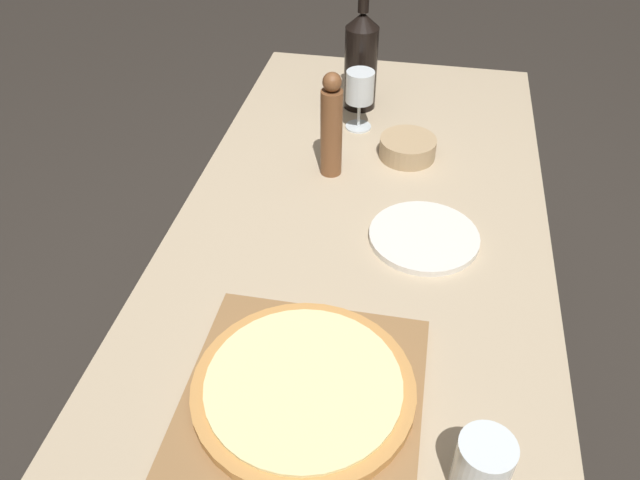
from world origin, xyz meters
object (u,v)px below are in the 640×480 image
(pizza, at_px, (304,387))
(small_bowl, at_px, (408,148))
(wine_bottle, at_px, (361,59))
(pepper_mill, at_px, (331,127))
(wine_glass, at_px, (360,89))

(pizza, height_order, small_bowl, small_bowl)
(wine_bottle, height_order, small_bowl, wine_bottle)
(pepper_mill, bearing_deg, wine_bottle, 86.63)
(pizza, bearing_deg, wine_bottle, 92.93)
(wine_glass, bearing_deg, wine_bottle, 97.16)
(small_bowl, bearing_deg, pizza, -97.85)
(wine_bottle, relative_size, small_bowl, 2.51)
(pizza, xyz_separation_m, wine_glass, (-0.04, 0.86, 0.08))
(wine_glass, bearing_deg, pizza, -87.66)
(pizza, height_order, pepper_mill, pepper_mill)
(wine_bottle, xyz_separation_m, pepper_mill, (-0.02, -0.34, -0.01))
(wine_bottle, xyz_separation_m, small_bowl, (0.15, -0.23, -0.11))
(wine_bottle, bearing_deg, small_bowl, -56.93)
(pepper_mill, bearing_deg, pizza, -83.78)
(pepper_mill, height_order, small_bowl, pepper_mill)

